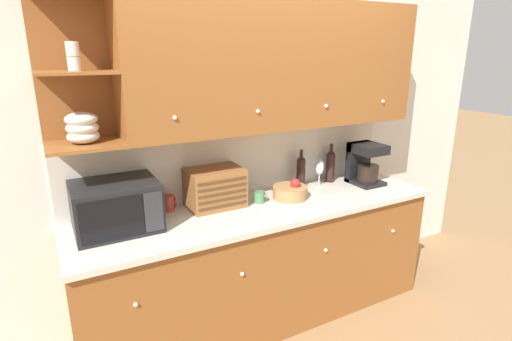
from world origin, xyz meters
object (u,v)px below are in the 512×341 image
mug (169,203)px  coffee_maker (365,163)px  fruit_basket (290,192)px  second_wine_bottle (330,165)px  bread_box (215,188)px  wine_bottle (301,170)px  mug_blue_second (260,197)px  microwave (116,206)px  wine_glass (320,168)px

mug → coffee_maker: coffee_maker is taller
fruit_basket → second_wine_bottle: second_wine_bottle is taller
bread_box → wine_bottle: (0.78, 0.06, 0.00)m
mug_blue_second → wine_bottle: (0.47, 0.15, 0.10)m
mug → fruit_basket: bearing=-12.5°
wine_bottle → bread_box: bearing=-175.5°
microwave → mug_blue_second: size_ratio=5.50×
microwave → mug_blue_second: microwave is taller
mug → mug_blue_second: (0.63, -0.17, -0.01)m
bread_box → fruit_basket: (0.56, -0.12, -0.09)m
second_wine_bottle → wine_glass: bearing=-161.7°
mug → second_wine_bottle: second_wine_bottle is taller
mug → second_wine_bottle: bearing=-0.7°
bread_box → microwave: bearing=-174.2°
bread_box → mug_blue_second: bread_box is taller
coffee_maker → mug: bearing=173.7°
wine_glass → coffee_maker: 0.39m
mug → mug_blue_second: 0.65m
coffee_maker → bread_box: bearing=175.3°
bread_box → wine_glass: (0.92, 0.01, 0.02)m
microwave → bread_box: (0.68, 0.07, -0.01)m
wine_bottle → coffee_maker: bearing=-17.8°
fruit_basket → microwave: bearing=177.6°
bread_box → mug_blue_second: (0.31, -0.09, -0.10)m
bread_box → coffee_maker: 1.30m
bread_box → second_wine_bottle: (1.07, 0.06, 0.01)m
fruit_basket → coffee_maker: coffee_maker is taller
mug_blue_second → second_wine_bottle: second_wine_bottle is taller
wine_bottle → microwave: bearing=-174.9°
bread_box → coffee_maker: bearing=-4.7°
microwave → wine_bottle: bearing=5.1°
mug → wine_glass: wine_glass is taller
microwave → second_wine_bottle: bearing=4.1°
mug_blue_second → coffee_maker: coffee_maker is taller
wine_bottle → wine_glass: 0.16m
microwave → mug_blue_second: (0.99, -0.02, -0.11)m
bread_box → wine_glass: bread_box is taller
wine_glass → mug: bearing=176.9°
microwave → second_wine_bottle: 1.76m
bread_box → wine_bottle: bearing=4.5°
bread_box → mug_blue_second: size_ratio=4.25×
mug → bread_box: bread_box is taller
microwave → wine_bottle: size_ratio=1.62×
fruit_basket → coffee_maker: 0.75m
microwave → second_wine_bottle: size_ratio=1.53×
bread_box → mug: bearing=166.9°
wine_bottle → second_wine_bottle: 0.30m
microwave → wine_glass: bearing=2.7°
coffee_maker → fruit_basket: bearing=-178.9°
wine_bottle → second_wine_bottle: (0.30, -0.00, 0.01)m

